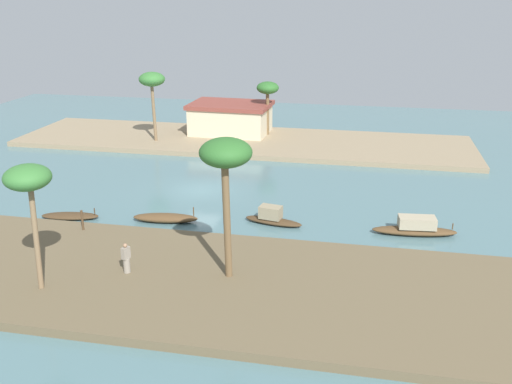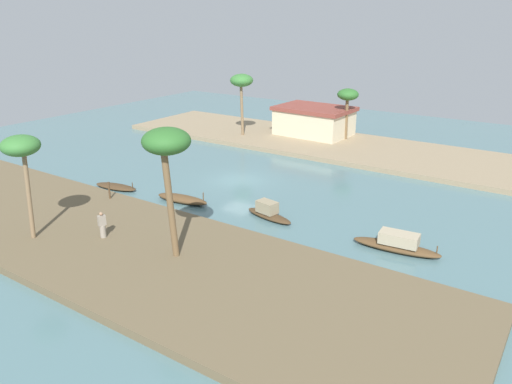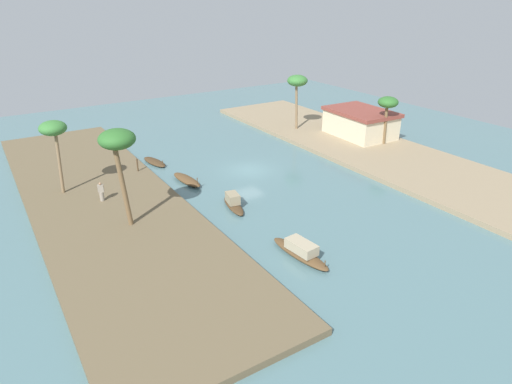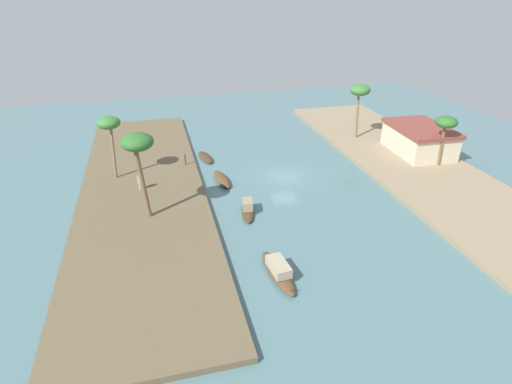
{
  "view_description": "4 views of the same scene",
  "coord_description": "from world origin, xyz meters",
  "views": [
    {
      "loc": [
        12.12,
        -38.95,
        14.23
      ],
      "look_at": [
        4.82,
        -2.79,
        1.15
      ],
      "focal_mm": 39.73,
      "sensor_mm": 36.0,
      "label": 1
    },
    {
      "loc": [
        23.25,
        -31.88,
        13.25
      ],
      "look_at": [
        4.6,
        -4.27,
        1.17
      ],
      "focal_mm": 34.81,
      "sensor_mm": 36.0,
      "label": 2
    },
    {
      "loc": [
        35.37,
        -21.6,
        16.22
      ],
      "look_at": [
        5.65,
        -2.77,
        0.44
      ],
      "focal_mm": 31.36,
      "sensor_mm": 36.0,
      "label": 3
    },
    {
      "loc": [
        37.28,
        -12.59,
        18.17
      ],
      "look_at": [
        3.65,
        -4.01,
        0.51
      ],
      "focal_mm": 29.22,
      "sensor_mm": 36.0,
      "label": 4
    }
  ],
  "objects": [
    {
      "name": "mooring_post",
      "position": [
        -4.6,
        -9.74,
        1.08
      ],
      "size": [
        0.14,
        0.14,
        1.26
      ],
      "primitive_type": "cylinder",
      "color": "#4C3823",
      "rests_on": "riverbank_left"
    },
    {
      "name": "sampan_midstream",
      "position": [
        6.44,
        -5.48,
        0.43
      ],
      "size": [
        3.98,
        1.73,
        1.2
      ],
      "rotation": [
        0.0,
        0.0,
        -0.19
      ],
      "color": "#47331E",
      "rests_on": "river_water"
    },
    {
      "name": "riverbank_right",
      "position": [
        0.0,
        14.33,
        0.23
      ],
      "size": [
        44.45,
        11.4,
        0.45
      ],
      "primitive_type": "cube",
      "color": "#937F60",
      "rests_on": "ground"
    },
    {
      "name": "palm_tree_right_tall",
      "position": [
        2.09,
        16.6,
        5.03
      ],
      "size": [
        2.22,
        2.22,
        5.38
      ],
      "color": "brown",
      "rests_on": "riverbank_right"
    },
    {
      "name": "riverside_building",
      "position": [
        -1.75,
        16.61,
        2.02
      ],
      "size": [
        8.28,
        5.98,
        3.1
      ],
      "rotation": [
        0.0,
        0.0,
        -0.04
      ],
      "color": "beige",
      "rests_on": "riverbank_right"
    },
    {
      "name": "sampan_with_red_awning",
      "position": [
        -6.89,
        -7.25,
        0.19
      ],
      "size": [
        3.96,
        1.78,
        0.77
      ],
      "rotation": [
        0.0,
        0.0,
        0.16
      ],
      "color": "#47331E",
      "rests_on": "river_water"
    },
    {
      "name": "riverbank_left",
      "position": [
        0.0,
        -14.33,
        0.23
      ],
      "size": [
        44.45,
        11.4,
        0.45
      ],
      "primitive_type": "cube",
      "color": "brown",
      "rests_on": "ground"
    },
    {
      "name": "sampan_downstream_large",
      "position": [
        -0.47,
        -6.52,
        0.27
      ],
      "size": [
        4.38,
        1.66,
        1.09
      ],
      "rotation": [
        0.0,
        0.0,
        0.12
      ],
      "color": "brown",
      "rests_on": "river_water"
    },
    {
      "name": "palm_tree_left_far",
      "position": [
        5.61,
        -13.97,
        6.78
      ],
      "size": [
        2.54,
        2.54,
        7.32
      ],
      "color": "brown",
      "rests_on": "riverbank_left"
    },
    {
      "name": "palm_tree_right_short",
      "position": [
        -8.2,
        11.94,
        6.25
      ],
      "size": [
        2.47,
        2.47,
        6.66
      ],
      "color": "#7F6647",
      "rests_on": "riverbank_right"
    },
    {
      "name": "person_on_near_bank",
      "position": [
        0.33,
        -14.44,
        1.19
      ],
      "size": [
        0.45,
        0.51,
        1.63
      ],
      "rotation": [
        0.0,
        0.0,
        1.23
      ],
      "color": "gray",
      "rests_on": "riverbank_left"
    },
    {
      "name": "sampan_with_tall_canopy",
      "position": [
        15.4,
        -5.44,
        0.46
      ],
      "size": [
        5.26,
        1.69,
        1.18
      ],
      "rotation": [
        0.0,
        0.0,
        0.1
      ],
      "color": "brown",
      "rests_on": "river_water"
    },
    {
      "name": "river_water",
      "position": [
        0.0,
        0.0,
        0.0
      ],
      "size": [
        73.11,
        73.11,
        0.0
      ],
      "primitive_type": "plane",
      "color": "slate",
      "rests_on": "ground"
    },
    {
      "name": "palm_tree_left_near",
      "position": [
        -3.14,
        -16.71,
        5.96
      ],
      "size": [
        2.19,
        2.19,
        6.3
      ],
      "color": "#7F6647",
      "rests_on": "riverbank_left"
    }
  ]
}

